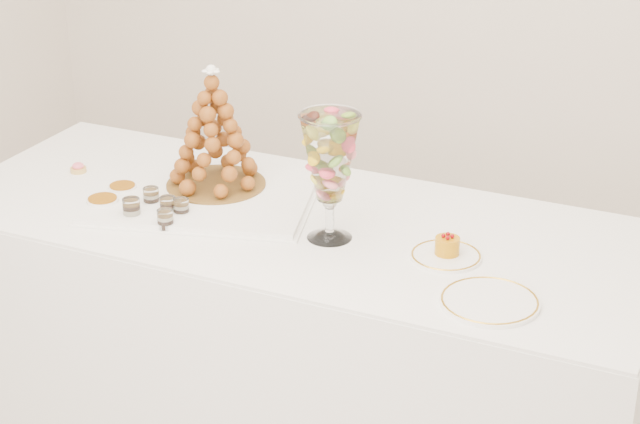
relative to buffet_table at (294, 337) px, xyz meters
The scene contains 15 objects.
buffet_table is the anchor object (origin of this frame).
lace_tray 0.53m from the buffet_table, behind, with size 0.67×0.50×0.02m, color white.
macaron_vase 0.69m from the buffet_table, 24.76° to the right, with size 0.17×0.17×0.38m.
cake_plate 0.67m from the buffet_table, ahead, with size 0.20×0.20×0.01m, color white.
spare_plate 0.86m from the buffet_table, 19.57° to the right, with size 0.26×0.26×0.01m, color white.
pink_tart 0.92m from the buffet_table, behind, with size 0.05×0.05×0.03m.
verrine_a 0.64m from the buffet_table, 164.12° to the right, with size 0.05×0.05×0.07m, color white.
verrine_b 0.59m from the buffet_table, 155.39° to the right, with size 0.05×0.05×0.07m, color white.
verrine_c 0.56m from the buffet_table, 153.93° to the right, with size 0.05×0.05×0.06m, color white.
verrine_d 0.67m from the buffet_table, 152.13° to the right, with size 0.05×0.05×0.07m, color white.
verrine_e 0.59m from the buffet_table, 141.56° to the right, with size 0.05×0.05×0.06m, color white.
ramekin_back 0.72m from the buffet_table, behind, with size 0.09×0.09×0.03m, color white.
ramekin_front 0.74m from the buffet_table, 161.41° to the right, with size 0.10×0.10×0.03m, color white.
croquembouche 0.71m from the buffet_table, 166.53° to the left, with size 0.32×0.32×0.40m.
mousse_cake 0.69m from the buffet_table, ahead, with size 0.07×0.07×0.06m.
Camera 1 is at (1.22, -2.26, 2.22)m, focal length 60.00 mm.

